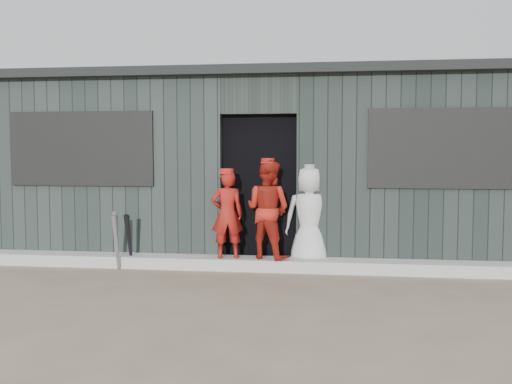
# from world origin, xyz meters

# --- Properties ---
(ground) EXTENTS (80.00, 80.00, 0.00)m
(ground) POSITION_xyz_m (0.00, 0.00, 0.00)
(ground) COLOR #6D5B4B
(ground) RESTS_ON ground
(curb) EXTENTS (8.00, 0.36, 0.15)m
(curb) POSITION_xyz_m (0.00, 1.82, 0.07)
(curb) COLOR #A7A7A1
(curb) RESTS_ON ground
(bat_left) EXTENTS (0.15, 0.28, 0.75)m
(bat_left) POSITION_xyz_m (-1.83, 1.71, 0.38)
(bat_left) COLOR #96959E
(bat_left) RESTS_ON ground
(bat_mid) EXTENTS (0.08, 0.18, 0.72)m
(bat_mid) POSITION_xyz_m (-1.76, 1.55, 0.36)
(bat_mid) COLOR gray
(bat_mid) RESTS_ON ground
(bat_right) EXTENTS (0.09, 0.32, 0.72)m
(bat_right) POSITION_xyz_m (-1.65, 1.71, 0.36)
(bat_right) COLOR black
(bat_right) RESTS_ON ground
(player_red_left) EXTENTS (0.46, 0.36, 1.12)m
(player_red_left) POSITION_xyz_m (-0.37, 1.78, 0.71)
(player_red_left) COLOR maroon
(player_red_left) RESTS_ON curb
(player_red_right) EXTENTS (0.75, 0.69, 1.25)m
(player_red_right) POSITION_xyz_m (0.15, 1.84, 0.78)
(player_red_right) COLOR #A41F14
(player_red_right) RESTS_ON curb
(player_grey_back) EXTENTS (0.66, 0.44, 1.32)m
(player_grey_back) POSITION_xyz_m (0.67, 2.06, 0.66)
(player_grey_back) COLOR silver
(player_grey_back) RESTS_ON ground
(dugout) EXTENTS (8.30, 3.30, 2.62)m
(dugout) POSITION_xyz_m (-0.00, 3.50, 1.29)
(dugout) COLOR black
(dugout) RESTS_ON ground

